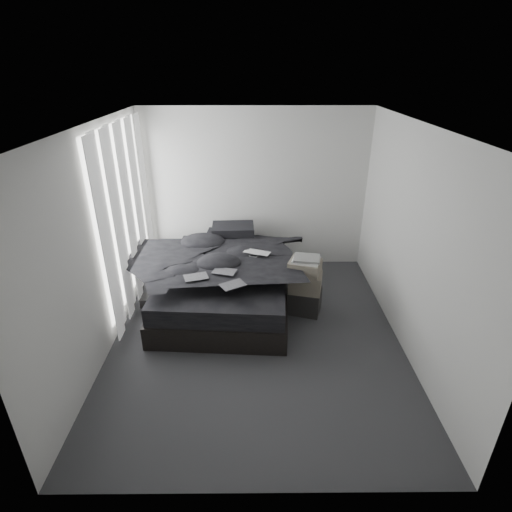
{
  "coord_description": "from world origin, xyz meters",
  "views": [
    {
      "loc": [
        -0.04,
        -4.18,
        3.18
      ],
      "look_at": [
        0.0,
        0.8,
        0.75
      ],
      "focal_mm": 28.0,
      "sensor_mm": 36.0,
      "label": 1
    }
  ],
  "objects_px": {
    "bed": "(226,293)",
    "side_stand": "(167,264)",
    "laptop": "(255,249)",
    "box_lower": "(304,300)"
  },
  "relations": [
    {
      "from": "laptop",
      "to": "side_stand",
      "type": "height_order",
      "value": "laptop"
    },
    {
      "from": "laptop",
      "to": "box_lower",
      "type": "height_order",
      "value": "laptop"
    },
    {
      "from": "laptop",
      "to": "box_lower",
      "type": "distance_m",
      "value": 0.99
    },
    {
      "from": "laptop",
      "to": "box_lower",
      "type": "relative_size",
      "value": 0.8
    },
    {
      "from": "bed",
      "to": "side_stand",
      "type": "bearing_deg",
      "value": 150.67
    },
    {
      "from": "bed",
      "to": "laptop",
      "type": "bearing_deg",
      "value": 7.5
    },
    {
      "from": "bed",
      "to": "side_stand",
      "type": "distance_m",
      "value": 1.16
    },
    {
      "from": "laptop",
      "to": "box_lower",
      "type": "bearing_deg",
      "value": 0.71
    },
    {
      "from": "side_stand",
      "to": "laptop",
      "type": "bearing_deg",
      "value": -23.32
    },
    {
      "from": "bed",
      "to": "box_lower",
      "type": "distance_m",
      "value": 1.13
    }
  ]
}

